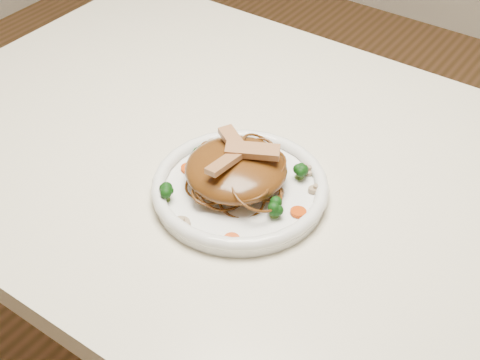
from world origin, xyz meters
The scene contains 19 objects.
table centered at (0.00, 0.00, 0.65)m, with size 1.20×0.80×0.75m.
plate centered at (0.03, -0.08, 0.76)m, with size 0.25×0.25×0.02m, color white.
noodle_mound centered at (0.02, -0.08, 0.79)m, with size 0.15×0.15×0.05m, color #583310.
chicken_a centered at (0.04, -0.06, 0.83)m, with size 0.08×0.02×0.01m, color tan.
chicken_b centered at (0.01, -0.06, 0.83)m, with size 0.07×0.02×0.01m, color tan.
chicken_c centered at (0.02, -0.11, 0.82)m, with size 0.06×0.02×0.01m, color tan.
broccoli_0 centered at (0.09, -0.01, 0.78)m, with size 0.03×0.03×0.03m, color #0D3D0C, non-canonical shape.
broccoli_1 centered at (-0.05, -0.06, 0.78)m, with size 0.02×0.02×0.03m, color #0D3D0C, non-canonical shape.
broccoli_2 centered at (-0.04, -0.16, 0.78)m, with size 0.03×0.03×0.03m, color #0D3D0C, non-canonical shape.
broccoli_3 centered at (0.10, -0.10, 0.78)m, with size 0.02×0.02×0.03m, color #0D3D0C, non-canonical shape.
carrot_0 centered at (0.09, 0.01, 0.77)m, with size 0.02×0.02×0.01m, color #BD2E06.
carrot_1 centered at (-0.06, -0.09, 0.77)m, with size 0.02×0.02×0.01m, color #BD2E06.
carrot_2 centered at (0.13, -0.08, 0.77)m, with size 0.02×0.02×0.01m, color #BD2E06.
carrot_3 centered at (-0.01, -0.01, 0.77)m, with size 0.02×0.02×0.01m, color #BD2E06.
carrot_4 centered at (0.08, -0.18, 0.77)m, with size 0.02×0.02×0.01m, color #BD2E06.
mushroom_0 centered at (0.01, -0.19, 0.77)m, with size 0.02×0.02×0.01m, color tan.
mushroom_1 centered at (0.12, -0.02, 0.77)m, with size 0.02×0.02×0.01m, color tan.
mushroom_2 centered at (-0.06, -0.03, 0.77)m, with size 0.03×0.03×0.01m, color tan.
mushroom_3 centered at (0.09, 0.01, 0.77)m, with size 0.02×0.02×0.01m, color tan.
Camera 1 is at (0.45, -0.68, 1.41)m, focal length 50.34 mm.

